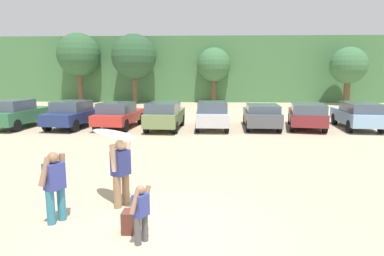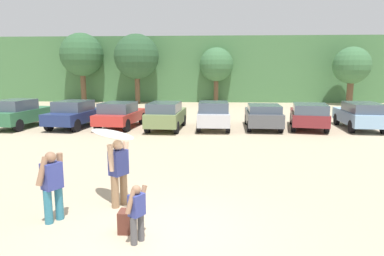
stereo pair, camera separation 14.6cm
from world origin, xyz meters
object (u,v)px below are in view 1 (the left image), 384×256
at_px(person_adult, 121,169).
at_px(parked_car_sky_blue, 358,115).
at_px(parked_car_forest_green, 17,113).
at_px(person_companion, 55,183).
at_px(parked_car_olive_green, 165,115).
at_px(backpack_dropped, 129,222).
at_px(parked_car_silver, 212,115).
at_px(parked_car_dark_gray, 262,115).
at_px(parked_car_maroon, 307,115).
at_px(surfboard_white, 113,134).
at_px(parked_car_navy, 73,114).
at_px(parked_car_red, 119,114).
at_px(person_child, 141,211).

bearing_deg(person_adult, parked_car_sky_blue, -100.82).
bearing_deg(parked_car_forest_green, parked_car_sky_blue, -82.70).
bearing_deg(parked_car_forest_green, person_companion, -141.82).
height_order(parked_car_olive_green, backpack_dropped, parked_car_olive_green).
xyz_separation_m(parked_car_silver, parked_car_sky_blue, (8.17, 0.33, 0.02)).
relative_size(parked_car_olive_green, parked_car_dark_gray, 1.00).
bearing_deg(parked_car_maroon, person_adult, 157.43).
distance_m(parked_car_dark_gray, surfboard_white, 12.81).
xyz_separation_m(parked_car_navy, person_companion, (4.41, -12.27, 0.07)).
height_order(parked_car_red, parked_car_silver, parked_car_silver).
height_order(parked_car_forest_green, person_companion, parked_car_forest_green).
distance_m(parked_car_red, parked_car_silver, 5.32).
bearing_deg(parked_car_navy, surfboard_white, -146.41).
bearing_deg(parked_car_dark_gray, parked_car_forest_green, 94.68).
bearing_deg(parked_car_maroon, backpack_dropped, 161.89).
bearing_deg(backpack_dropped, parked_car_red, 105.13).
relative_size(person_adult, backpack_dropped, 3.62).
bearing_deg(parked_car_forest_green, parked_car_dark_gray, -82.24).
distance_m(parked_car_maroon, parked_car_sky_blue, 2.84).
relative_size(parked_car_olive_green, parked_car_sky_blue, 0.92).
relative_size(parked_car_red, surfboard_white, 2.67).
height_order(parked_car_sky_blue, surfboard_white, surfboard_white).
relative_size(parked_car_red, parked_car_silver, 1.11).
bearing_deg(person_child, surfboard_white, -29.66).
bearing_deg(parked_car_olive_green, surfboard_white, -175.75).
distance_m(parked_car_navy, surfboard_white, 12.68).
relative_size(parked_car_red, parked_car_olive_green, 1.04).
relative_size(person_companion, surfboard_white, 0.96).
distance_m(parked_car_olive_green, person_companion, 11.91).
relative_size(parked_car_sky_blue, backpack_dropped, 9.96).
xyz_separation_m(parked_car_maroon, backpack_dropped, (-7.20, -12.83, -0.57)).
distance_m(person_adult, surfboard_white, 0.88).
height_order(parked_car_dark_gray, parked_car_maroon, parked_car_maroon).
relative_size(parked_car_silver, person_companion, 2.52).
xyz_separation_m(parked_car_silver, surfboard_white, (-2.47, -11.29, 0.98)).
distance_m(parked_car_forest_green, surfboard_white, 14.19).
distance_m(parked_car_navy, parked_car_silver, 7.95).
height_order(person_child, person_companion, person_companion).
bearing_deg(parked_car_forest_green, parked_car_silver, -83.52).
xyz_separation_m(parked_car_red, parked_car_maroon, (10.65, 0.08, 0.01)).
bearing_deg(parked_car_dark_gray, parked_car_maroon, -88.69).
bearing_deg(person_companion, parked_car_dark_gray, -85.46).
relative_size(parked_car_navy, parked_car_dark_gray, 1.04).
height_order(parked_car_sky_blue, person_adult, person_adult).
relative_size(parked_car_olive_green, person_companion, 2.67).
height_order(parked_car_dark_gray, person_companion, person_companion).
height_order(parked_car_dark_gray, surfboard_white, surfboard_white).
bearing_deg(parked_car_sky_blue, parked_car_navy, 95.65).
relative_size(parked_car_silver, parked_car_maroon, 0.89).
distance_m(parked_car_olive_green, person_child, 12.75).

